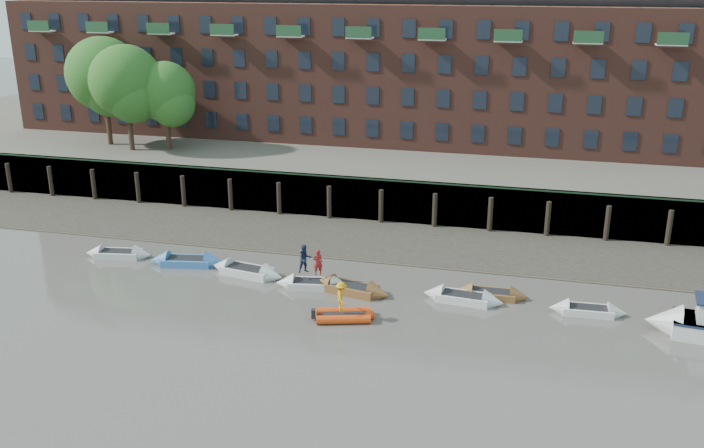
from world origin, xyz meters
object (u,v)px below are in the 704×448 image
(rowboat_1, at_px, (187,261))
(rib_tender, at_px, (346,315))
(rowboat_0, at_px, (118,254))
(rowboat_7, at_px, (588,310))
(rowboat_2, at_px, (247,271))
(person_rower_b, at_px, (305,259))
(rowboat_6, at_px, (491,294))
(rowboat_3, at_px, (313,284))
(person_rower_a, at_px, (318,262))
(rowboat_5, at_px, (463,298))
(person_rib_crew, at_px, (341,297))
(rowboat_4, at_px, (351,288))

(rowboat_1, bearing_deg, rib_tender, -33.05)
(rowboat_0, bearing_deg, rowboat_1, -10.47)
(rowboat_1, distance_m, rowboat_7, 24.60)
(rib_tender, bearing_deg, rowboat_1, 140.05)
(rowboat_1, distance_m, rowboat_2, 4.38)
(rowboat_7, bearing_deg, rowboat_2, 175.86)
(person_rower_b, bearing_deg, rib_tender, -86.18)
(rowboat_6, bearing_deg, rib_tender, -148.86)
(rowboat_3, bearing_deg, rowboat_6, -2.52)
(rowboat_7, relative_size, person_rower_a, 2.63)
(rowboat_1, xyz_separation_m, rowboat_3, (8.86, -1.47, -0.02))
(rowboat_2, bearing_deg, rowboat_3, -0.83)
(rowboat_5, bearing_deg, person_rib_crew, -141.85)
(rib_tender, distance_m, person_rower_b, 5.35)
(rowboat_4, relative_size, rowboat_5, 1.06)
(person_rib_crew, bearing_deg, person_rower_b, 21.21)
(person_rower_b, xyz_separation_m, person_rib_crew, (3.27, -3.87, -0.37))
(rowboat_1, xyz_separation_m, rowboat_5, (17.75, -1.24, -0.01))
(rowboat_6, bearing_deg, rowboat_1, 177.38)
(rowboat_6, xyz_separation_m, person_rower_a, (-10.05, -1.19, 1.44))
(rowboat_2, distance_m, rowboat_7, 20.24)
(rowboat_1, distance_m, person_rower_b, 8.59)
(person_rower_b, bearing_deg, rowboat_4, -43.96)
(rowboat_5, bearing_deg, rowboat_1, -178.54)
(rowboat_0, relative_size, person_rower_b, 2.68)
(rowboat_1, height_order, rowboat_2, rowboat_2)
(rowboat_0, height_order, rowboat_2, rowboat_2)
(person_rower_a, height_order, person_rower_b, person_rower_b)
(rowboat_7, bearing_deg, rowboat_6, 168.15)
(rowboat_7, distance_m, person_rib_crew, 13.60)
(person_rower_a, distance_m, person_rower_b, 0.86)
(rowboat_3, bearing_deg, person_rower_b, 152.90)
(rowboat_6, relative_size, rib_tender, 1.33)
(rowboat_3, height_order, person_rib_crew, person_rib_crew)
(rowboat_2, relative_size, rowboat_4, 1.02)
(rowboat_0, bearing_deg, rowboat_4, -14.92)
(rowboat_5, relative_size, rowboat_7, 1.13)
(rowboat_0, distance_m, rowboat_3, 13.94)
(rowboat_2, distance_m, person_rower_b, 4.34)
(rowboat_3, relative_size, rib_tender, 1.40)
(rowboat_2, xyz_separation_m, person_rower_a, (4.86, -0.88, 1.41))
(rowboat_0, xyz_separation_m, rib_tender, (16.83, -5.22, 0.01))
(rib_tender, bearing_deg, person_rower_b, 115.92)
(person_rower_a, bearing_deg, person_rower_b, -42.88)
(rowboat_1, relative_size, person_rib_crew, 2.99)
(rowboat_7, bearing_deg, person_rower_b, 177.93)
(rowboat_3, height_order, person_rower_a, person_rower_a)
(rowboat_5, height_order, person_rower_b, person_rower_b)
(rowboat_6, relative_size, person_rib_crew, 2.58)
(rowboat_3, height_order, rowboat_5, rowboat_5)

